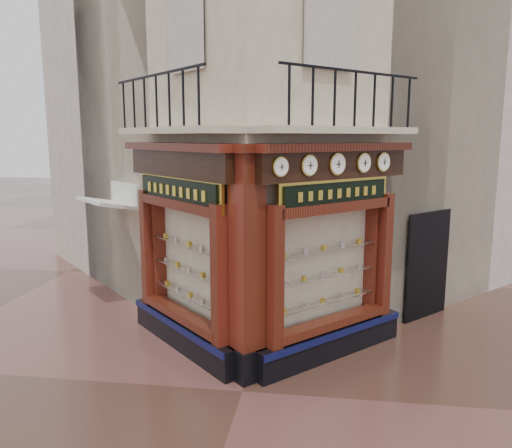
% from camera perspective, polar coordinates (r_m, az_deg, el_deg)
% --- Properties ---
extents(ground, '(80.00, 80.00, 0.00)m').
position_cam_1_polar(ground, '(8.56, -1.57, -18.58)').
color(ground, '#462A20').
rests_on(ground, ground).
extents(main_building, '(11.31, 11.31, 12.00)m').
position_cam_1_polar(main_building, '(13.77, 2.73, 17.91)').
color(main_building, beige).
rests_on(main_building, ground).
extents(neighbour_left, '(11.31, 11.31, 11.00)m').
position_cam_1_polar(neighbour_left, '(16.54, -5.34, 14.79)').
color(neighbour_left, beige).
rests_on(neighbour_left, ground).
extents(neighbour_right, '(11.31, 11.31, 11.00)m').
position_cam_1_polar(neighbour_right, '(16.16, 12.62, 14.71)').
color(neighbour_right, beige).
rests_on(neighbour_right, ground).
extents(shopfront_left, '(2.86, 2.86, 3.98)m').
position_cam_1_polar(shopfront_left, '(9.61, -8.39, -2.86)').
color(shopfront_left, black).
rests_on(shopfront_left, ground).
extents(shopfront_right, '(2.86, 2.86, 3.98)m').
position_cam_1_polar(shopfront_right, '(9.23, 8.65, -3.39)').
color(shopfront_right, black).
rests_on(shopfront_right, ground).
extents(corner_pilaster, '(0.85, 0.85, 3.98)m').
position_cam_1_polar(corner_pilaster, '(8.30, -1.07, -5.01)').
color(corner_pilaster, black).
rests_on(corner_pilaster, ground).
extents(balcony, '(5.94, 2.97, 1.03)m').
position_cam_1_polar(balcony, '(8.99, -0.12, 10.76)').
color(balcony, beige).
rests_on(balcony, ground).
extents(clock_a, '(0.26, 0.26, 0.32)m').
position_cam_1_polar(clock_a, '(7.91, 2.81, 6.55)').
color(clock_a, '#B2983B').
rests_on(clock_a, ground).
extents(clock_b, '(0.29, 0.29, 0.35)m').
position_cam_1_polar(clock_b, '(8.32, 6.10, 6.67)').
color(clock_b, '#B2983B').
rests_on(clock_b, ground).
extents(clock_c, '(0.31, 0.31, 0.38)m').
position_cam_1_polar(clock_c, '(8.79, 9.28, 6.76)').
color(clock_c, '#B2983B').
rests_on(clock_c, ground).
extents(clock_d, '(0.29, 0.29, 0.36)m').
position_cam_1_polar(clock_d, '(9.29, 12.21, 6.83)').
color(clock_d, '#B2983B').
rests_on(clock_d, ground).
extents(clock_e, '(0.29, 0.29, 0.36)m').
position_cam_1_polar(clock_e, '(9.71, 14.34, 6.87)').
color(clock_e, '#B2983B').
rests_on(clock_e, ground).
extents(awning, '(1.78, 1.78, 0.26)m').
position_cam_1_polar(awning, '(12.81, -16.10, -9.08)').
color(awning, silver).
rests_on(awning, ground).
extents(signboard_left, '(2.18, 2.18, 0.59)m').
position_cam_1_polar(signboard_left, '(9.39, -8.98, 3.78)').
color(signboard_left, gold).
rests_on(signboard_left, ground).
extents(signboard_right, '(1.94, 1.94, 0.52)m').
position_cam_1_polar(signboard_right, '(8.99, 9.19, 3.51)').
color(signboard_right, gold).
rests_on(signboard_right, ground).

